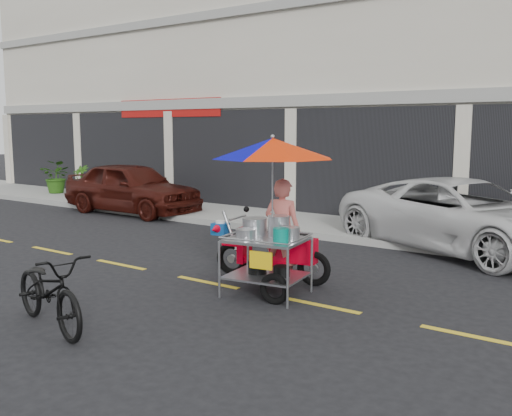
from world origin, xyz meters
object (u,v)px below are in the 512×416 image
Objects in this scene: maroon_sedan at (132,188)px; food_vendor_rig at (274,193)px; white_pickup at (463,216)px; near_bicycle at (49,290)px.

food_vendor_rig is at bearing -118.86° from maroon_sedan.
white_pickup reaches higher than near_bicycle.
food_vendor_rig is at bearing -177.44° from white_pickup.
maroon_sedan is at bearing 143.37° from food_vendor_rig.
food_vendor_rig reaches higher than maroon_sedan.
white_pickup is 4.65m from food_vendor_rig.
food_vendor_rig is (-1.55, -4.32, 0.74)m from white_pickup.
food_vendor_rig reaches higher than near_bicycle.
food_vendor_rig is (7.47, -4.04, 0.73)m from maroon_sedan.
maroon_sedan is 0.83× the size of white_pickup.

